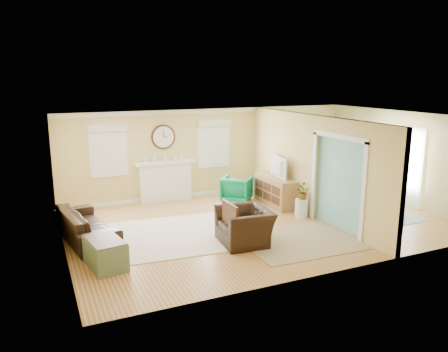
{
  "coord_description": "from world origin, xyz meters",
  "views": [
    {
      "loc": [
        -4.94,
        -8.98,
        3.51
      ],
      "look_at": [
        -0.8,
        0.3,
        1.2
      ],
      "focal_mm": 35.0,
      "sensor_mm": 36.0,
      "label": 1
    }
  ],
  "objects_px": {
    "credenza": "(275,191)",
    "eames_chair": "(245,226)",
    "sofa": "(86,225)",
    "dining_table": "(358,200)",
    "green_chair": "(237,189)"
  },
  "relations": [
    {
      "from": "credenza",
      "to": "dining_table",
      "type": "bearing_deg",
      "value": -39.78
    },
    {
      "from": "sofa",
      "to": "green_chair",
      "type": "height_order",
      "value": "green_chair"
    },
    {
      "from": "eames_chair",
      "to": "sofa",
      "type": "bearing_deg",
      "value": -112.34
    },
    {
      "from": "green_chair",
      "to": "dining_table",
      "type": "bearing_deg",
      "value": -179.05
    },
    {
      "from": "eames_chair",
      "to": "credenza",
      "type": "height_order",
      "value": "credenza"
    },
    {
      "from": "eames_chair",
      "to": "credenza",
      "type": "relative_size",
      "value": 0.75
    },
    {
      "from": "sofa",
      "to": "dining_table",
      "type": "relative_size",
      "value": 1.25
    },
    {
      "from": "eames_chair",
      "to": "dining_table",
      "type": "xyz_separation_m",
      "value": [
        3.78,
        0.79,
        -0.06
      ]
    },
    {
      "from": "sofa",
      "to": "dining_table",
      "type": "bearing_deg",
      "value": -105.71
    },
    {
      "from": "sofa",
      "to": "eames_chair",
      "type": "distance_m",
      "value": 3.5
    },
    {
      "from": "credenza",
      "to": "dining_table",
      "type": "distance_m",
      "value": 2.23
    },
    {
      "from": "credenza",
      "to": "dining_table",
      "type": "xyz_separation_m",
      "value": [
        1.71,
        -1.42,
        -0.08
      ]
    },
    {
      "from": "dining_table",
      "to": "credenza",
      "type": "bearing_deg",
      "value": 51.99
    },
    {
      "from": "green_chair",
      "to": "eames_chair",
      "type": "bearing_deg",
      "value": 109.01
    },
    {
      "from": "credenza",
      "to": "eames_chair",
      "type": "bearing_deg",
      "value": -133.01
    }
  ]
}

